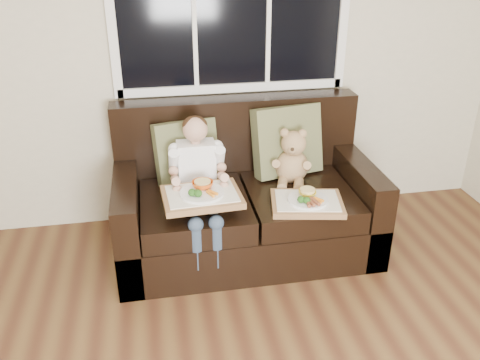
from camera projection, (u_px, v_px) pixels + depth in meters
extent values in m
cube|color=beige|center=(193.00, 37.00, 3.39)|extent=(4.50, 0.02, 2.70)
cube|color=white|center=(232.00, 88.00, 3.57)|extent=(1.58, 0.04, 0.06)
cube|color=black|center=(246.00, 229.00, 3.48)|extent=(1.70, 0.90, 0.30)
cube|color=black|center=(129.00, 220.00, 3.29)|extent=(0.15, 0.90, 0.60)
cube|color=black|center=(355.00, 200.00, 3.54)|extent=(0.15, 0.90, 0.60)
cube|color=black|center=(236.00, 143.00, 3.60)|extent=(1.70, 0.18, 0.66)
cube|color=black|center=(195.00, 210.00, 3.25)|extent=(0.68, 0.72, 0.15)
cube|color=black|center=(300.00, 201.00, 3.37)|extent=(0.68, 0.72, 0.15)
cube|color=#676941|center=(186.00, 152.00, 3.39)|extent=(0.45, 0.29, 0.43)
cube|color=#676941|center=(287.00, 141.00, 3.49)|extent=(0.51, 0.31, 0.49)
cube|color=white|center=(197.00, 166.00, 3.26)|extent=(0.24, 0.15, 0.33)
sphere|color=tan|center=(195.00, 129.00, 3.14)|extent=(0.16, 0.16, 0.16)
ellipsoid|color=#321E10|center=(195.00, 125.00, 3.14)|extent=(0.16, 0.16, 0.11)
cylinder|color=#2F3F53|center=(191.00, 199.00, 3.15)|extent=(0.09, 0.29, 0.09)
cylinder|color=#2F3F53|center=(210.00, 197.00, 3.17)|extent=(0.09, 0.29, 0.09)
cylinder|color=#2F3F53|center=(197.00, 247.00, 2.99)|extent=(0.08, 0.08, 0.28)
cylinder|color=#2F3F53|center=(217.00, 245.00, 3.01)|extent=(0.08, 0.08, 0.28)
cylinder|color=tan|center=(175.00, 170.00, 3.13)|extent=(0.06, 0.29, 0.23)
cylinder|color=tan|center=(221.00, 167.00, 3.17)|extent=(0.06, 0.29, 0.23)
ellipsoid|color=tan|center=(292.00, 167.00, 3.44)|extent=(0.27, 0.25, 0.23)
sphere|color=tan|center=(294.00, 143.00, 3.34)|extent=(0.21, 0.21, 0.17)
sphere|color=tan|center=(285.00, 134.00, 3.31)|extent=(0.06, 0.06, 0.06)
sphere|color=tan|center=(303.00, 133.00, 3.33)|extent=(0.06, 0.06, 0.06)
sphere|color=tan|center=(296.00, 149.00, 3.29)|extent=(0.06, 0.06, 0.06)
sphere|color=black|center=(297.00, 149.00, 3.27)|extent=(0.03, 0.03, 0.03)
cylinder|color=tan|center=(289.00, 185.00, 3.35)|extent=(0.10, 0.14, 0.06)
cylinder|color=tan|center=(304.00, 184.00, 3.36)|extent=(0.10, 0.14, 0.06)
cube|color=#987145|center=(202.00, 197.00, 3.02)|extent=(0.48, 0.38, 0.04)
cube|color=silver|center=(202.00, 194.00, 3.01)|extent=(0.42, 0.32, 0.01)
cylinder|color=white|center=(202.00, 193.00, 2.99)|extent=(0.26, 0.26, 0.02)
imported|color=#E65913|center=(203.00, 185.00, 3.03)|extent=(0.14, 0.14, 0.04)
cylinder|color=#FAD388|center=(203.00, 184.00, 3.03)|extent=(0.10, 0.10, 0.02)
ellipsoid|color=#27591C|center=(192.00, 192.00, 2.93)|extent=(0.05, 0.05, 0.04)
ellipsoid|color=#27591C|center=(198.00, 193.00, 2.92)|extent=(0.05, 0.05, 0.04)
cylinder|color=orange|center=(211.00, 193.00, 2.95)|extent=(0.05, 0.07, 0.02)
cube|color=#987145|center=(307.00, 203.00, 3.15)|extent=(0.49, 0.41, 0.04)
cube|color=silver|center=(307.00, 200.00, 3.14)|extent=(0.43, 0.35, 0.01)
cylinder|color=white|center=(308.00, 200.00, 3.12)|extent=(0.25, 0.25, 0.02)
imported|color=yellow|center=(307.00, 193.00, 3.16)|extent=(0.13, 0.13, 0.03)
cylinder|color=#FAD388|center=(307.00, 192.00, 3.15)|extent=(0.09, 0.09, 0.02)
ellipsoid|color=#27591C|center=(301.00, 199.00, 3.06)|extent=(0.05, 0.05, 0.04)
ellipsoid|color=#27591C|center=(307.00, 200.00, 3.05)|extent=(0.05, 0.05, 0.04)
cylinder|color=orange|center=(318.00, 200.00, 3.08)|extent=(0.05, 0.07, 0.02)
cylinder|color=brown|center=(311.00, 202.00, 3.05)|extent=(0.03, 0.09, 0.02)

